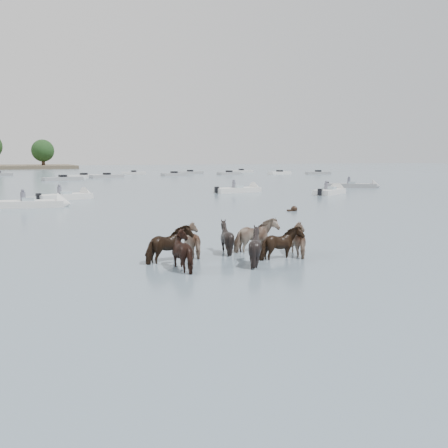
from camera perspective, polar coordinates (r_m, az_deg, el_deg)
name	(u,v)px	position (r m, az deg, el deg)	size (l,w,h in m)	color
ground	(290,261)	(17.25, 7.58, -4.28)	(400.00, 400.00, 0.00)	#4D636E
pony_herd	(234,245)	(17.51, 1.15, -2.40)	(6.52, 3.90, 1.50)	black
swimming_pony	(293,209)	(33.17, 8.01, 1.67)	(0.72, 0.44, 0.44)	black
motorboat_a	(73,196)	(44.01, -17.04, 3.06)	(5.19, 3.29, 1.92)	silver
motorboat_b	(41,204)	(37.84, -20.38, 2.20)	(5.50, 2.52, 1.92)	silver
motorboat_c	(244,190)	(50.53, 2.27, 3.96)	(5.57, 2.35, 1.92)	silver
motorboat_d	(332,191)	(49.32, 12.38, 3.69)	(5.08, 4.04, 1.92)	silver
motorboat_e	(359,186)	(59.75, 15.25, 4.28)	(5.80, 4.80, 1.92)	gray
distant_flotilla	(74,176)	(90.47, -16.85, 5.34)	(102.26, 28.35, 0.93)	silver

